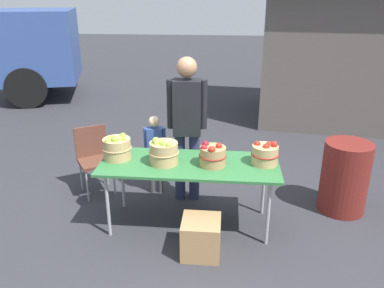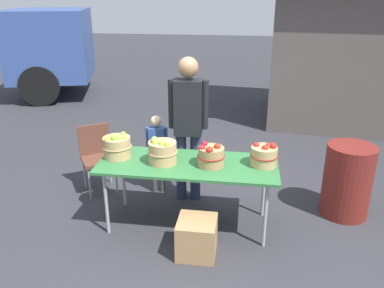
# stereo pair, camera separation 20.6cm
# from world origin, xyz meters

# --- Properties ---
(ground_plane) EXTENTS (40.00, 40.00, 0.00)m
(ground_plane) POSITION_xyz_m (0.00, 0.00, 0.00)
(ground_plane) COLOR #2D2D33
(market_table) EXTENTS (1.90, 0.76, 0.75)m
(market_table) POSITION_xyz_m (0.00, 0.00, 0.71)
(market_table) COLOR #2D6B38
(market_table) RESTS_ON ground
(apple_basket_green_0) EXTENTS (0.32, 0.32, 0.28)m
(apple_basket_green_0) POSITION_xyz_m (-0.79, 0.05, 0.88)
(apple_basket_green_0) COLOR tan
(apple_basket_green_0) RESTS_ON market_table
(apple_basket_green_1) EXTENTS (0.32, 0.32, 0.30)m
(apple_basket_green_1) POSITION_xyz_m (-0.27, -0.03, 0.88)
(apple_basket_green_1) COLOR tan
(apple_basket_green_1) RESTS_ON market_table
(apple_basket_red_0) EXTENTS (0.29, 0.29, 0.26)m
(apple_basket_red_0) POSITION_xyz_m (0.25, -0.03, 0.86)
(apple_basket_red_0) COLOR #A87F51
(apple_basket_red_0) RESTS_ON market_table
(apple_basket_red_1) EXTENTS (0.29, 0.29, 0.26)m
(apple_basket_red_1) POSITION_xyz_m (0.79, 0.06, 0.86)
(apple_basket_red_1) COLOR tan
(apple_basket_red_1) RESTS_ON market_table
(vendor_adult) EXTENTS (0.47, 0.25, 1.78)m
(vendor_adult) POSITION_xyz_m (-0.09, 0.59, 1.05)
(vendor_adult) COLOR #262D4C
(vendor_adult) RESTS_ON ground
(child_customer) EXTENTS (0.27, 0.16, 1.04)m
(child_customer) POSITION_xyz_m (-0.50, 0.70, 0.61)
(child_customer) COLOR #3F3F3F
(child_customer) RESTS_ON ground
(food_kiosk) EXTENTS (3.82, 3.29, 2.74)m
(food_kiosk) POSITION_xyz_m (2.60, 4.27, 1.38)
(food_kiosk) COLOR #59514C
(food_kiosk) RESTS_ON ground
(folding_chair) EXTENTS (0.55, 0.55, 0.86)m
(folding_chair) POSITION_xyz_m (-1.29, 0.67, 0.51)
(folding_chair) COLOR brown
(folding_chair) RESTS_ON ground
(trash_barrel) EXTENTS (0.54, 0.54, 0.85)m
(trash_barrel) POSITION_xyz_m (1.78, 0.48, 0.43)
(trash_barrel) COLOR maroon
(trash_barrel) RESTS_ON ground
(produce_crate) EXTENTS (0.38, 0.38, 0.38)m
(produce_crate) POSITION_xyz_m (0.17, -0.52, 0.19)
(produce_crate) COLOR #A87F51
(produce_crate) RESTS_ON ground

